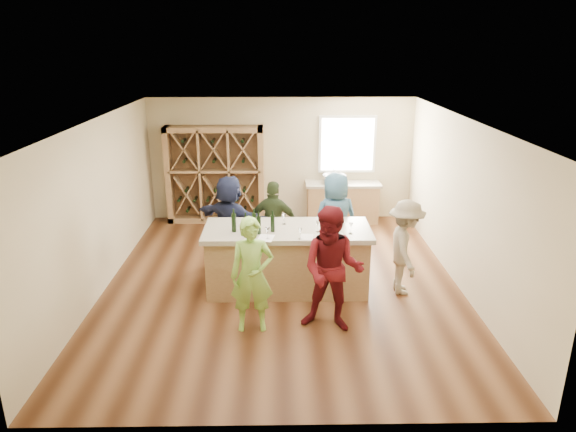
{
  "coord_description": "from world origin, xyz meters",
  "views": [
    {
      "loc": [
        -0.03,
        -8.06,
        3.97
      ],
      "look_at": [
        0.1,
        0.2,
        1.15
      ],
      "focal_mm": 32.0,
      "sensor_mm": 36.0,
      "label": 1
    }
  ],
  "objects_px": {
    "person_near_left": "(252,275)",
    "sink": "(334,179)",
    "wine_bottle_b": "(246,226)",
    "wine_bottle_c": "(254,222)",
    "wine_bottle_e": "(273,224)",
    "wine_rack": "(215,175)",
    "person_near_right": "(333,270)",
    "tasting_counter_base": "(287,261)",
    "person_server": "(405,248)",
    "person_far_right": "(335,220)",
    "wine_bottle_d": "(259,225)",
    "person_far_mid": "(274,223)",
    "wine_bottle_a": "(234,223)",
    "person_far_left": "(230,221)"
  },
  "relations": [
    {
      "from": "tasting_counter_base",
      "to": "wine_bottle_a",
      "type": "xyz_separation_m",
      "value": [
        -0.85,
        -0.14,
        0.73
      ]
    },
    {
      "from": "wine_bottle_c",
      "to": "person_far_mid",
      "type": "xyz_separation_m",
      "value": [
        0.31,
        1.09,
        -0.42
      ]
    },
    {
      "from": "wine_bottle_a",
      "to": "person_server",
      "type": "xyz_separation_m",
      "value": [
        2.77,
        -0.02,
        -0.44
      ]
    },
    {
      "from": "wine_bottle_e",
      "to": "person_server",
      "type": "bearing_deg",
      "value": -0.21
    },
    {
      "from": "wine_bottle_a",
      "to": "person_far_left",
      "type": "bearing_deg",
      "value": 98.73
    },
    {
      "from": "wine_bottle_c",
      "to": "wine_bottle_d",
      "type": "bearing_deg",
      "value": -65.55
    },
    {
      "from": "person_server",
      "to": "person_far_mid",
      "type": "distance_m",
      "value": 2.45
    },
    {
      "from": "wine_bottle_b",
      "to": "person_near_right",
      "type": "relative_size",
      "value": 0.15
    },
    {
      "from": "wine_bottle_b",
      "to": "person_near_left",
      "type": "relative_size",
      "value": 0.16
    },
    {
      "from": "wine_bottle_a",
      "to": "wine_bottle_e",
      "type": "relative_size",
      "value": 1.1
    },
    {
      "from": "wine_bottle_d",
      "to": "person_near_left",
      "type": "xyz_separation_m",
      "value": [
        -0.06,
        -1.03,
        -0.38
      ]
    },
    {
      "from": "wine_bottle_b",
      "to": "wine_bottle_e",
      "type": "bearing_deg",
      "value": 13.47
    },
    {
      "from": "person_far_mid",
      "to": "person_near_left",
      "type": "bearing_deg",
      "value": 95.17
    },
    {
      "from": "wine_bottle_b",
      "to": "wine_bottle_d",
      "type": "distance_m",
      "value": 0.21
    },
    {
      "from": "person_far_right",
      "to": "person_far_left",
      "type": "xyz_separation_m",
      "value": [
        -1.93,
        0.05,
        -0.02
      ]
    },
    {
      "from": "tasting_counter_base",
      "to": "wine_bottle_c",
      "type": "bearing_deg",
      "value": -172.6
    },
    {
      "from": "tasting_counter_base",
      "to": "person_near_left",
      "type": "distance_m",
      "value": 1.42
    },
    {
      "from": "wine_bottle_d",
      "to": "person_far_mid",
      "type": "relative_size",
      "value": 0.18
    },
    {
      "from": "person_far_right",
      "to": "tasting_counter_base",
      "type": "bearing_deg",
      "value": 31.61
    },
    {
      "from": "tasting_counter_base",
      "to": "wine_bottle_d",
      "type": "height_order",
      "value": "wine_bottle_d"
    },
    {
      "from": "tasting_counter_base",
      "to": "person_near_right",
      "type": "relative_size",
      "value": 1.41
    },
    {
      "from": "person_far_mid",
      "to": "wine_rack",
      "type": "bearing_deg",
      "value": -48.82
    },
    {
      "from": "wine_rack",
      "to": "person_server",
      "type": "xyz_separation_m",
      "value": [
        3.49,
        -3.64,
        -0.31
      ]
    },
    {
      "from": "wine_bottle_a",
      "to": "person_far_mid",
      "type": "xyz_separation_m",
      "value": [
        0.63,
        1.17,
        -0.43
      ]
    },
    {
      "from": "person_server",
      "to": "sink",
      "type": "bearing_deg",
      "value": 15.26
    },
    {
      "from": "person_near_left",
      "to": "person_far_right",
      "type": "height_order",
      "value": "person_far_right"
    },
    {
      "from": "wine_rack",
      "to": "person_far_right",
      "type": "bearing_deg",
      "value": -45.21
    },
    {
      "from": "sink",
      "to": "wine_bottle_b",
      "type": "height_order",
      "value": "wine_bottle_b"
    },
    {
      "from": "wine_rack",
      "to": "person_far_left",
      "type": "relative_size",
      "value": 1.29
    },
    {
      "from": "person_near_right",
      "to": "person_far_left",
      "type": "distance_m",
      "value": 2.85
    },
    {
      "from": "person_near_right",
      "to": "person_far_right",
      "type": "relative_size",
      "value": 1.06
    },
    {
      "from": "person_near_left",
      "to": "sink",
      "type": "bearing_deg",
      "value": 68.13
    },
    {
      "from": "tasting_counter_base",
      "to": "wine_bottle_e",
      "type": "xyz_separation_m",
      "value": [
        -0.24,
        -0.15,
        0.72
      ]
    },
    {
      "from": "sink",
      "to": "person_near_right",
      "type": "distance_m",
      "value": 4.73
    },
    {
      "from": "wine_rack",
      "to": "wine_bottle_c",
      "type": "distance_m",
      "value": 3.71
    },
    {
      "from": "wine_bottle_b",
      "to": "wine_bottle_d",
      "type": "relative_size",
      "value": 0.95
    },
    {
      "from": "tasting_counter_base",
      "to": "wine_bottle_c",
      "type": "relative_size",
      "value": 9.27
    },
    {
      "from": "wine_rack",
      "to": "person_near_right",
      "type": "bearing_deg",
      "value": -65.23
    },
    {
      "from": "wine_bottle_c",
      "to": "tasting_counter_base",
      "type": "bearing_deg",
      "value": 7.4
    },
    {
      "from": "wine_bottle_c",
      "to": "wine_bottle_e",
      "type": "relative_size",
      "value": 1.02
    },
    {
      "from": "wine_bottle_b",
      "to": "person_near_left",
      "type": "distance_m",
      "value": 1.1
    },
    {
      "from": "person_server",
      "to": "person_far_mid",
      "type": "height_order",
      "value": "person_far_mid"
    },
    {
      "from": "wine_bottle_b",
      "to": "wine_bottle_e",
      "type": "distance_m",
      "value": 0.43
    },
    {
      "from": "wine_rack",
      "to": "person_near_right",
      "type": "relative_size",
      "value": 1.19
    },
    {
      "from": "wine_rack",
      "to": "wine_bottle_d",
      "type": "xyz_separation_m",
      "value": [
        1.13,
        -3.73,
        0.13
      ]
    },
    {
      "from": "wine_bottle_a",
      "to": "person_near_right",
      "type": "xyz_separation_m",
      "value": [
        1.47,
        -1.14,
        -0.31
      ]
    },
    {
      "from": "person_far_left",
      "to": "person_near_right",
      "type": "bearing_deg",
      "value": 155.33
    },
    {
      "from": "sink",
      "to": "wine_bottle_e",
      "type": "xyz_separation_m",
      "value": [
        -1.35,
        -3.57,
        0.2
      ]
    },
    {
      "from": "wine_bottle_b",
      "to": "person_far_left",
      "type": "height_order",
      "value": "person_far_left"
    },
    {
      "from": "sink",
      "to": "person_far_mid",
      "type": "distance_m",
      "value": 2.75
    }
  ]
}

